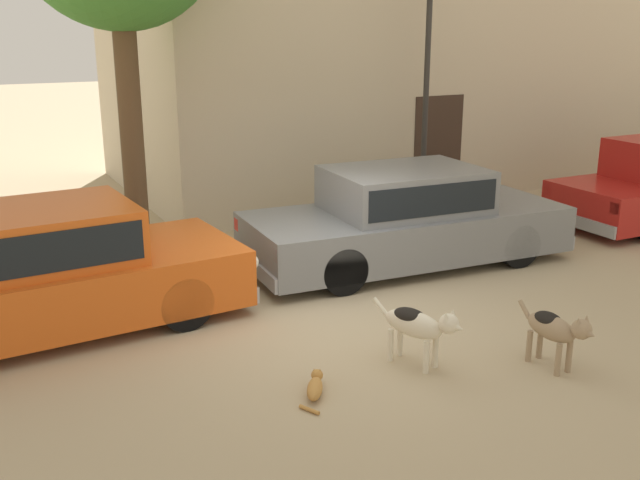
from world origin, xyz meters
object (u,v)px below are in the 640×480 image
object	(u,v)px
parked_sedan_nearest	(47,270)
parked_sedan_second	(406,217)
stray_dog_tan	(418,324)
street_lamp	(427,71)
stray_dog_spotted	(556,328)
stray_cat	(315,387)

from	to	relation	value
parked_sedan_nearest	parked_sedan_second	distance (m)	4.98
parked_sedan_nearest	parked_sedan_second	size ratio (longest dim) A/B	0.93
stray_dog_tan	street_lamp	world-z (taller)	street_lamp
street_lamp	parked_sedan_second	bearing A→B (deg)	-130.28
parked_sedan_nearest	parked_sedan_second	world-z (taller)	parked_sedan_nearest
stray_dog_tan	stray_dog_spotted	bearing A→B (deg)	38.05
stray_dog_tan	stray_cat	world-z (taller)	stray_dog_tan
stray_dog_spotted	stray_cat	world-z (taller)	stray_dog_spotted
parked_sedan_second	stray_dog_spotted	xyz separation A→B (m)	(-0.60, -3.59, -0.25)
stray_dog_tan	stray_cat	distance (m)	1.28
stray_cat	street_lamp	xyz separation A→B (m)	(4.82, 5.08, 2.53)
parked_sedan_nearest	street_lamp	size ratio (longest dim) A/B	1.12
stray_dog_spotted	stray_dog_tan	world-z (taller)	stray_dog_tan
street_lamp	stray_dog_spotted	bearing A→B (deg)	-112.86
stray_dog_spotted	stray_cat	distance (m)	2.51
parked_sedan_second	stray_dog_tan	size ratio (longest dim) A/B	4.67
parked_sedan_second	stray_cat	world-z (taller)	parked_sedan_second
stray_dog_spotted	street_lamp	bearing A→B (deg)	153.48
parked_sedan_nearest	street_lamp	bearing A→B (deg)	15.05
parked_sedan_nearest	street_lamp	xyz separation A→B (m)	(6.79, 2.27, 1.90)
street_lamp	parked_sedan_nearest	bearing A→B (deg)	-161.51
parked_sedan_nearest	stray_cat	xyz separation A→B (m)	(1.97, -2.81, -0.64)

